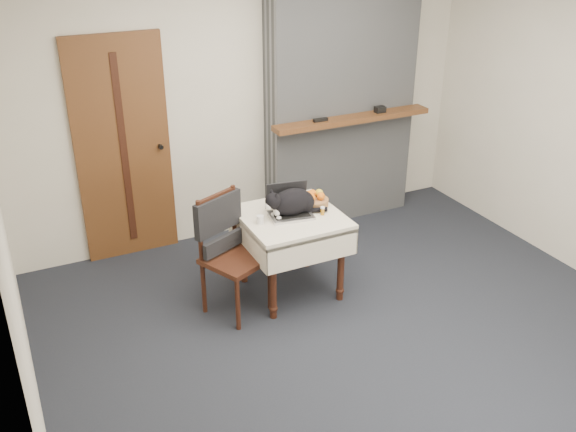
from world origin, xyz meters
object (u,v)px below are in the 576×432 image
object	(u,v)px
pill_bottle	(323,211)
chair	(226,238)
laptop	(289,207)
cream_jar	(260,220)
cat	(293,202)
door	(123,150)
fruit_basket	(315,200)
side_table	(291,228)

from	to	relation	value
pill_bottle	chair	size ratio (longest dim) A/B	0.07
laptop	cream_jar	distance (m)	0.28
cat	pill_bottle	size ratio (longest dim) A/B	7.53
cat	chair	distance (m)	0.60
door	laptop	xyz separation A→B (m)	(1.02, -1.21, -0.24)
pill_bottle	chair	world-z (taller)	chair
pill_bottle	door	bearing A→B (deg)	132.83
door	cat	world-z (taller)	door
door	laptop	distance (m)	1.60
door	cream_jar	distance (m)	1.50
fruit_basket	chair	world-z (taller)	chair
laptop	chair	size ratio (longest dim) A/B	0.39
side_table	door	bearing A→B (deg)	129.46
laptop	pill_bottle	distance (m)	0.27
door	fruit_basket	bearing A→B (deg)	-42.54
cat	pill_bottle	world-z (taller)	cat
door	chair	bearing A→B (deg)	-69.24
side_table	cream_jar	xyz separation A→B (m)	(-0.28, -0.03, 0.15)
cream_jar	chair	distance (m)	0.30
cat	chair	size ratio (longest dim) A/B	0.54
chair	laptop	bearing A→B (deg)	-22.47
fruit_basket	chair	size ratio (longest dim) A/B	0.23
pill_bottle	chair	distance (m)	0.80
chair	fruit_basket	bearing A→B (deg)	-20.03
laptop	chair	bearing A→B (deg)	-168.99
pill_bottle	chair	bearing A→B (deg)	171.68
pill_bottle	fruit_basket	xyz separation A→B (m)	(0.02, 0.18, 0.02)
side_table	fruit_basket	distance (m)	0.31
door	cream_jar	size ratio (longest dim) A/B	30.22
laptop	side_table	bearing A→B (deg)	-74.80
door	chair	distance (m)	1.37
side_table	fruit_basket	world-z (taller)	fruit_basket
laptop	cream_jar	xyz separation A→B (m)	(-0.28, -0.06, -0.03)
laptop	pill_bottle	world-z (taller)	laptop
cat	fruit_basket	xyz separation A→B (m)	(0.23, 0.07, -0.06)
side_table	pill_bottle	world-z (taller)	pill_bottle
door	fruit_basket	size ratio (longest dim) A/B	8.92
door	cat	size ratio (longest dim) A/B	3.81
pill_bottle	cat	bearing A→B (deg)	152.36
door	chair	world-z (taller)	door
side_table	chair	xyz separation A→B (m)	(-0.55, 0.01, 0.03)
laptop	pill_bottle	size ratio (longest dim) A/B	5.40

